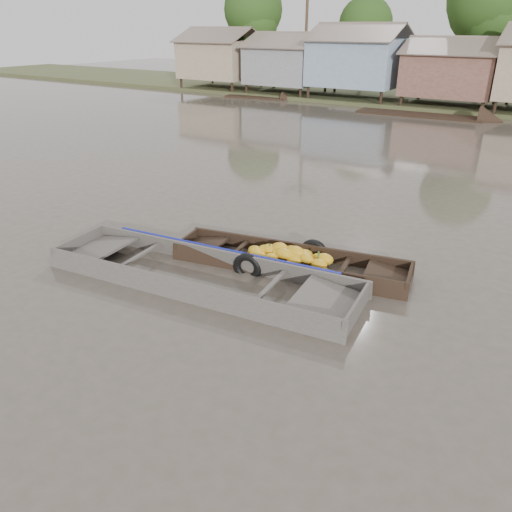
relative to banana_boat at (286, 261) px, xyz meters
The scene contains 3 objects.
ground 2.30m from the banana_boat, 73.78° to the right, with size 120.00×120.00×0.00m, color #494438.
banana_boat is the anchor object (origin of this frame).
viewer_boat 2.07m from the banana_boat, 125.38° to the right, with size 7.43×2.76×0.58m.
Camera 1 is at (4.59, -7.06, 5.22)m, focal length 35.00 mm.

